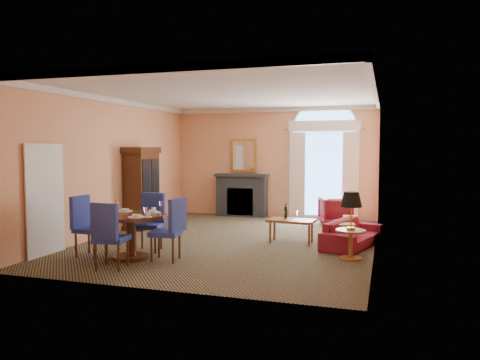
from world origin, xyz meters
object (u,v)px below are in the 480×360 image
(dining_table, at_px, (131,226))
(armchair, at_px, (335,211))
(armoire, at_px, (142,189))
(sofa, at_px, (352,233))
(side_table, at_px, (351,216))
(coffee_table, at_px, (291,221))

(dining_table, bearing_deg, armchair, 57.43)
(armoire, bearing_deg, sofa, -7.53)
(armoire, bearing_deg, armchair, 22.73)
(armchair, height_order, side_table, side_table)
(sofa, height_order, armchair, armchair)
(armoire, xyz_separation_m, armchair, (4.65, 1.95, -0.62))
(dining_table, bearing_deg, armoire, 115.94)
(sofa, xyz_separation_m, side_table, (0.05, -1.15, 0.52))
(sofa, bearing_deg, side_table, -160.82)
(armoire, relative_size, armchair, 2.56)
(armoire, relative_size, dining_table, 1.56)
(sofa, bearing_deg, armchair, 29.90)
(armchair, xyz_separation_m, side_table, (0.67, -3.80, 0.43))
(armoire, xyz_separation_m, side_table, (5.32, -1.85, -0.20))
(armchair, distance_m, side_table, 3.88)
(armoire, relative_size, coffee_table, 1.98)
(sofa, relative_size, armchair, 2.30)
(dining_table, xyz_separation_m, sofa, (3.80, 2.33, -0.34))
(side_table, bearing_deg, coffee_table, 138.78)
(armchair, relative_size, side_table, 0.66)
(dining_table, height_order, armchair, dining_table)
(sofa, height_order, coffee_table, coffee_table)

